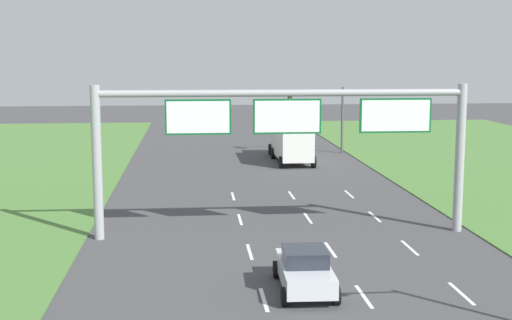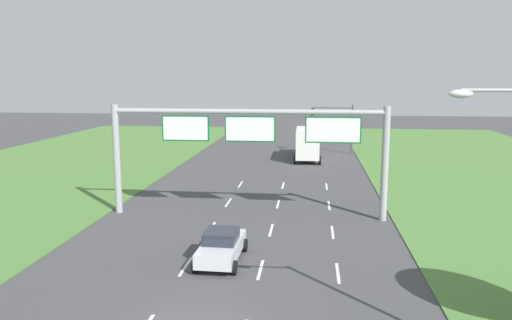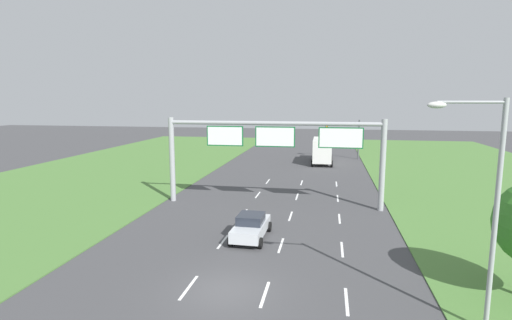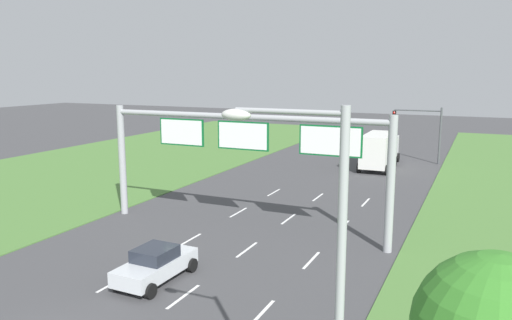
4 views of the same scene
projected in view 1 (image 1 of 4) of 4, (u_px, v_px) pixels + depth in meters
name	position (u px, v px, depth m)	size (l,w,h in m)	color
car_near_red	(305.00, 270.00, 25.32)	(2.07, 4.19, 1.53)	silver
box_truck	(291.00, 139.00, 55.62)	(2.76, 8.43, 3.34)	silver
sign_gantry	(287.00, 129.00, 32.52)	(17.24, 0.44, 7.00)	#9EA0A5
traffic_light_mast	(320.00, 108.00, 59.83)	(4.76, 0.49, 5.60)	#47494F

